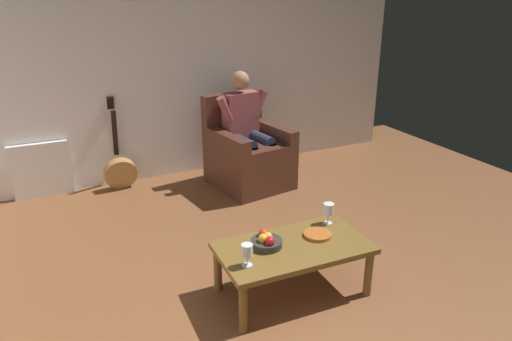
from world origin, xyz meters
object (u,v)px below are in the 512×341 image
object	(u,v)px
person_seated	(247,126)
fruit_bowl	(266,241)
coffee_table	(293,252)
armchair	(248,155)
guitar	(120,169)
decorative_dish	(318,235)
wine_glass_far	(247,252)
wine_glass_near	(329,210)

from	to	relation	value
person_seated	fruit_bowl	bearing A→B (deg)	60.16
coffee_table	armchair	bearing A→B (deg)	-105.56
guitar	decorative_dish	distance (m)	2.67
armchair	guitar	world-z (taller)	guitar
wine_glass_far	armchair	bearing A→B (deg)	-114.54
person_seated	wine_glass_far	distance (m)	2.34
armchair	person_seated	bearing A→B (deg)	-90.00
wine_glass_far	fruit_bowl	bearing A→B (deg)	-143.51
coffee_table	wine_glass_near	distance (m)	0.47
fruit_bowl	armchair	bearing A→B (deg)	-110.86
person_seated	wine_glass_near	size ratio (longest dim) A/B	7.53
decorative_dish	coffee_table	bearing A→B (deg)	10.27
fruit_bowl	decorative_dish	xyz separation A→B (m)	(-0.41, 0.03, -0.03)
person_seated	coffee_table	xyz separation A→B (m)	(0.56, 2.03, -0.34)
coffee_table	fruit_bowl	size ratio (longest dim) A/B	4.88
guitar	wine_glass_far	size ratio (longest dim) A/B	6.51
guitar	fruit_bowl	distance (m)	2.52
wine_glass_far	fruit_bowl	distance (m)	0.28
armchair	fruit_bowl	size ratio (longest dim) A/B	4.46
armchair	fruit_bowl	world-z (taller)	armchair
person_seated	coffee_table	bearing A→B (deg)	65.42
guitar	wine_glass_near	bearing A→B (deg)	116.59
wine_glass_far	fruit_bowl	size ratio (longest dim) A/B	0.70
wine_glass_near	fruit_bowl	size ratio (longest dim) A/B	0.75
armchair	fruit_bowl	bearing A→B (deg)	59.93
armchair	decorative_dish	size ratio (longest dim) A/B	4.88
guitar	wine_glass_far	distance (m)	2.65
guitar	person_seated	bearing A→B (deg)	160.09
wine_glass_near	wine_glass_far	size ratio (longest dim) A/B	1.07
armchair	wine_glass_far	xyz separation A→B (m)	(0.96, 2.11, 0.16)
fruit_bowl	wine_glass_near	bearing A→B (deg)	-169.51
armchair	decorative_dish	distance (m)	2.01
coffee_table	fruit_bowl	world-z (taller)	fruit_bowl
wine_glass_far	coffee_table	bearing A→B (deg)	-166.72
wine_glass_near	fruit_bowl	bearing A→B (deg)	10.49
wine_glass_near	fruit_bowl	distance (m)	0.60
person_seated	fruit_bowl	xyz separation A→B (m)	(0.74, 1.96, -0.25)
person_seated	fruit_bowl	distance (m)	2.11
wine_glass_far	decorative_dish	bearing A→B (deg)	-167.79
armchair	person_seated	xyz separation A→B (m)	(0.00, -0.02, 0.34)
decorative_dish	person_seated	bearing A→B (deg)	-99.50
coffee_table	guitar	size ratio (longest dim) A/B	1.07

